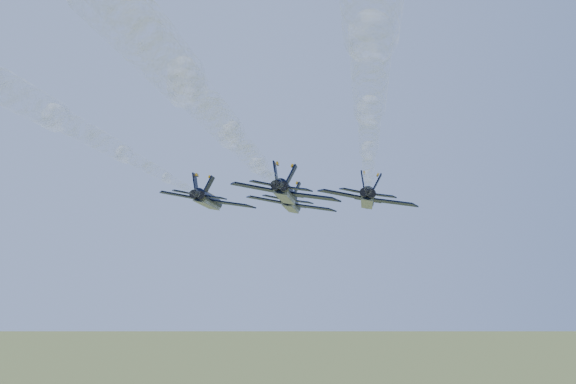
{
  "coord_description": "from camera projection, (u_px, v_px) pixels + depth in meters",
  "views": [
    {
      "loc": [
        -12.45,
        -115.44,
        86.72
      ],
      "look_at": [
        1.54,
        -1.15,
        94.92
      ],
      "focal_mm": 55.0,
      "sensor_mm": 36.0,
      "label": 1
    }
  ],
  "objects": [
    {
      "name": "jet_right",
      "position": [
        368.0,
        199.0,
        112.59
      ],
      "size": [
        12.57,
        16.84,
        3.96
      ],
      "rotation": [
        0.0,
        0.17,
        -0.21
      ],
      "color": "black"
    },
    {
      "name": "jet_slot",
      "position": [
        286.0,
        193.0,
        101.76
      ],
      "size": [
        12.57,
        16.84,
        3.96
      ],
      "rotation": [
        0.0,
        0.17,
        -0.21
      ],
      "color": "black"
    },
    {
      "name": "smoke_trail_left",
      "position": [
        11.0,
        132.0,
        51.7
      ],
      "size": [
        19.74,
        82.85,
        2.93
      ],
      "rotation": [
        0.0,
        0.17,
        -0.21
      ],
      "color": "white"
    },
    {
      "name": "jet_lead",
      "position": [
        292.0,
        204.0,
        124.79
      ],
      "size": [
        12.57,
        16.84,
        3.96
      ],
      "rotation": [
        0.0,
        0.17,
        -0.21
      ],
      "color": "black"
    },
    {
      "name": "smoke_trail_slot",
      "position": [
        147.0,
        87.0,
        37.92
      ],
      "size": [
        19.74,
        82.85,
        2.93
      ],
      "rotation": [
        0.0,
        0.17,
        -0.21
      ],
      "color": "white"
    },
    {
      "name": "jet_left",
      "position": [
        208.0,
        200.0,
        115.54
      ],
      "size": [
        12.57,
        16.84,
        3.96
      ],
      "rotation": [
        0.0,
        0.17,
        -0.21
      ],
      "color": "black"
    },
    {
      "name": "smoke_trail_lead",
      "position": [
        211.0,
        150.0,
        60.95
      ],
      "size": [
        19.74,
        82.85,
        2.93
      ],
      "rotation": [
        0.0,
        0.17,
        -0.21
      ],
      "color": "white"
    },
    {
      "name": "smoke_trail_right",
      "position": [
        367.0,
        124.0,
        48.75
      ],
      "size": [
        19.74,
        82.85,
        2.93
      ],
      "rotation": [
        0.0,
        0.17,
        -0.21
      ],
      "color": "white"
    }
  ]
}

